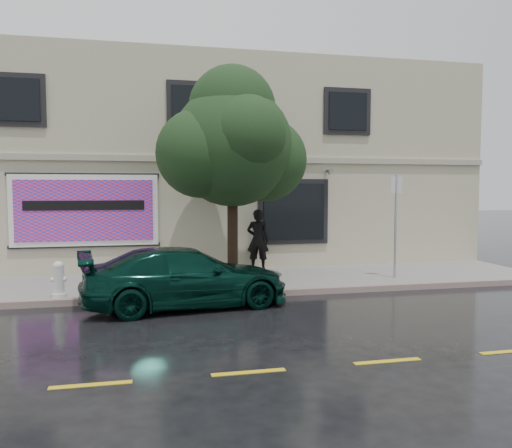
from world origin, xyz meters
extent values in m
plane|color=black|center=(0.00, 0.00, 0.00)|extent=(90.00, 90.00, 0.00)
cube|color=gray|center=(0.00, 3.25, 0.07)|extent=(20.00, 3.50, 0.15)
cube|color=gray|center=(0.00, 1.50, 0.07)|extent=(20.00, 0.18, 0.16)
cube|color=gold|center=(0.00, -3.50, 0.01)|extent=(19.00, 0.12, 0.01)
cube|color=#B5AD92|center=(0.00, 9.00, 3.50)|extent=(20.00, 8.00, 7.00)
cube|color=#9E9984|center=(0.00, 4.96, 3.60)|extent=(20.00, 0.12, 0.18)
cube|color=black|center=(3.20, 4.96, 1.95)|extent=(2.30, 0.10, 2.10)
cube|color=black|center=(3.20, 4.90, 1.95)|extent=(2.00, 0.05, 1.80)
cube|color=black|center=(-5.00, 4.90, 5.20)|extent=(1.30, 0.05, 1.20)
cube|color=black|center=(0.00, 4.90, 5.20)|extent=(1.30, 0.05, 1.20)
cube|color=black|center=(5.00, 4.90, 5.20)|extent=(1.30, 0.05, 1.20)
cube|color=white|center=(-3.20, 4.93, 2.05)|extent=(4.20, 0.06, 2.10)
cube|color=#FD3864|center=(-3.20, 4.89, 2.05)|extent=(3.90, 0.04, 1.80)
cube|color=black|center=(-3.20, 4.96, 1.00)|extent=(4.30, 0.10, 0.10)
cube|color=black|center=(-3.20, 4.96, 3.10)|extent=(4.30, 0.10, 0.10)
cube|color=black|center=(-3.20, 4.86, 2.20)|extent=(3.40, 0.02, 0.28)
imported|color=black|center=(-0.57, 0.83, 0.68)|extent=(4.89, 2.67, 1.36)
imported|color=black|center=(1.94, 4.60, 1.10)|extent=(0.82, 0.69, 1.91)
imported|color=black|center=(1.94, 4.60, 2.41)|extent=(1.22, 1.22, 0.71)
cylinder|color=black|center=(0.82, 2.67, 1.44)|extent=(0.28, 0.28, 2.58)
sphere|color=black|center=(0.82, 2.67, 3.81)|extent=(3.20, 3.20, 3.20)
cylinder|color=silver|center=(-3.46, 1.80, 0.19)|extent=(0.32, 0.32, 0.09)
cylinder|color=silver|center=(-3.46, 1.80, 0.53)|extent=(0.24, 0.24, 0.60)
sphere|color=silver|center=(-3.46, 1.80, 0.88)|extent=(0.24, 0.24, 0.24)
cylinder|color=silver|center=(-3.46, 1.80, 0.56)|extent=(0.35, 0.11, 0.11)
cylinder|color=#9D9FA6|center=(5.47, 2.48, 1.61)|extent=(0.06, 0.06, 2.93)
cube|color=silver|center=(5.47, 2.48, 2.80)|extent=(0.36, 0.03, 0.47)
camera|label=1|loc=(-1.41, -10.46, 2.67)|focal=35.00mm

